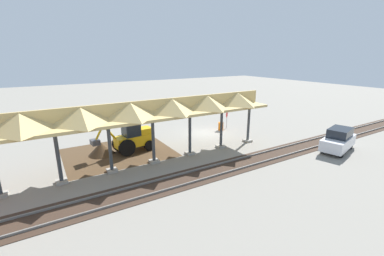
{
  "coord_description": "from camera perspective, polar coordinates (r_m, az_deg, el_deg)",
  "views": [
    {
      "loc": [
        14.86,
        21.63,
        7.97
      ],
      "look_at": [
        3.18,
        2.35,
        1.6
      ],
      "focal_mm": 24.0,
      "sensor_mm": 36.0,
      "label": 1
    }
  ],
  "objects": [
    {
      "name": "dirt_work_zone",
      "position": [
        22.84,
        -15.99,
        -5.27
      ],
      "size": [
        8.63,
        7.0,
        0.01
      ],
      "primitive_type": "cube",
      "color": "#4C3823",
      "rests_on": "ground"
    },
    {
      "name": "stop_sign",
      "position": [
        29.1,
        7.75,
        2.69
      ],
      "size": [
        0.62,
        0.48,
        2.03
      ],
      "color": "gray",
      "rests_on": "ground"
    },
    {
      "name": "ground_plane",
      "position": [
        27.43,
        3.14,
        -1.14
      ],
      "size": [
        120.0,
        120.0,
        0.0
      ],
      "primitive_type": "plane",
      "color": "gray"
    },
    {
      "name": "traffic_barrel",
      "position": [
        28.49,
        6.43,
        0.37
      ],
      "size": [
        0.56,
        0.56,
        0.9
      ],
      "primitive_type": "cylinder",
      "color": "orange",
      "rests_on": "ground"
    },
    {
      "name": "platform_canopy",
      "position": [
        19.01,
        -8.9,
        4.04
      ],
      "size": [
        20.56,
        3.2,
        4.9
      ],
      "color": "#9E998E",
      "rests_on": "ground"
    },
    {
      "name": "rail_tracks",
      "position": [
        21.61,
        15.39,
        -6.38
      ],
      "size": [
        60.0,
        2.58,
        0.15
      ],
      "color": "slate",
      "rests_on": "ground"
    },
    {
      "name": "distant_parked_car",
      "position": [
        25.46,
        29.77,
        -2.29
      ],
      "size": [
        4.5,
        2.74,
        1.98
      ],
      "color": "silver",
      "rests_on": "ground"
    },
    {
      "name": "backhoe",
      "position": [
        22.46,
        -13.14,
        -2.01
      ],
      "size": [
        5.23,
        2.0,
        2.82
      ],
      "color": "#EAB214",
      "rests_on": "ground"
    },
    {
      "name": "dirt_mound",
      "position": [
        22.85,
        -19.37,
        -5.58
      ],
      "size": [
        4.32,
        4.32,
        2.16
      ],
      "primitive_type": "cone",
      "color": "#4C3823",
      "rests_on": "ground"
    }
  ]
}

